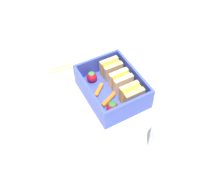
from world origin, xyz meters
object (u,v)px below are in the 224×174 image
Objects in this scene: sandwich_center_left at (121,81)px; strawberry_far_left at (112,107)px; sandwich_left at (111,69)px; chopstick_pair at (88,61)px; sandwich_center at (132,95)px; carrot_stick_far_left at (99,90)px; carrot_stick_left at (109,99)px; drinking_glass at (167,138)px; folded_napkin at (64,128)px; strawberry_left at (92,77)px.

strawberry_far_left is (5.25, -5.28, -0.74)cm from sandwich_center_left.
chopstick_pair is (-8.51, -2.69, -3.08)cm from sandwich_left.
sandwich_center_left is 1.00× the size of sandwich_center.
carrot_stick_left is at bearing 11.63° from carrot_stick_far_left.
drinking_glass is (22.61, -0.06, 0.49)cm from sandwich_left.
carrot_stick_far_left is at bearing -139.91° from sandwich_center.
chopstick_pair is at bearing -168.60° from sandwich_center_left.
sandwich_center is 13.01cm from drinking_glass.
sandwich_left is at bearing 152.31° from strawberry_far_left.
sandwich_center reaches higher than folded_napkin.
sandwich_center_left reaches higher than carrot_stick_far_left.
sandwich_center reaches higher than strawberry_left.
sandwich_left is 9.44cm from chopstick_pair.
drinking_glass reaches higher than sandwich_center_left.
chopstick_pair is 21.76cm from folded_napkin.
carrot_stick_left is 0.22× the size of chopstick_pair.
carrot_stick_left is at bearing 4.62° from strawberry_left.
sandwich_left is 4.81cm from sandwich_center_left.
sandwich_left is 5.27cm from strawberry_left.
sandwich_left is 1.46× the size of strawberry_far_left.
chopstick_pair is at bearing 173.17° from carrot_stick_left.
carrot_stick_left is at bearing -32.99° from sandwich_left.
strawberry_far_left is 13.65cm from drinking_glass.
folded_napkin is at bearing -52.02° from strawberry_left.
sandwich_center is 1.24× the size of carrot_stick_far_left.
strawberry_left reaches higher than carrot_stick_left.
sandwich_center_left is at bearing 74.28° from carrot_stick_far_left.
chopstick_pair is at bearing -175.18° from drinking_glass.
strawberry_left is 10.71cm from strawberry_far_left.
sandwich_center_left reaches higher than chopstick_pair.
sandwich_center is at bearing 40.09° from carrot_stick_far_left.
folded_napkin is (4.94, -11.26, -1.51)cm from carrot_stick_far_left.
carrot_stick_far_left reaches higher than chopstick_pair.
carrot_stick_far_left reaches higher than folded_napkin.
strawberry_left is 4.07cm from carrot_stick_far_left.
sandwich_center is 1.46× the size of strawberry_far_left.
sandwich_center_left is 4.81cm from sandwich_center.
drinking_glass reaches higher than carrot_stick_far_left.
strawberry_far_left is (10.06, -5.28, -0.74)cm from sandwich_left.
sandwich_center is 18.58cm from chopstick_pair.
drinking_glass is (12.56, 5.22, 1.23)cm from strawberry_far_left.
strawberry_left is 0.68× the size of carrot_stick_left.
sandwich_center_left is 7.48cm from strawberry_far_left.
strawberry_far_left reaches higher than strawberry_left.
drinking_glass is at bearing -0.15° from sandwich_left.
strawberry_far_left is 18.89cm from chopstick_pair.
carrot_stick_left is at bearing 95.93° from folded_napkin.
carrot_stick_far_left is 0.18× the size of chopstick_pair.
drinking_glass is 22.19cm from folded_napkin.
strawberry_far_left is (10.71, -0.12, 0.06)cm from strawberry_left.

